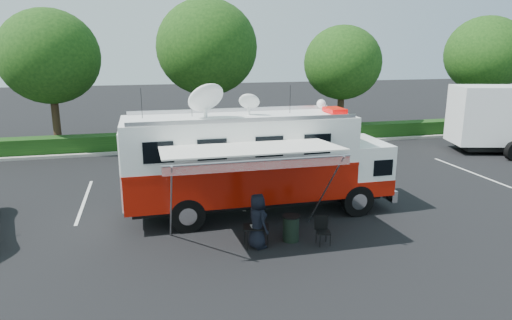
{
  "coord_description": "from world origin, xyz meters",
  "views": [
    {
      "loc": [
        -3.97,
        -15.55,
        6.06
      ],
      "look_at": [
        0.0,
        0.5,
        1.9
      ],
      "focal_mm": 32.0,
      "sensor_mm": 36.0,
      "label": 1
    }
  ],
  "objects": [
    {
      "name": "ground_plane",
      "position": [
        0.0,
        0.0,
        0.0
      ],
      "size": [
        120.0,
        120.0,
        0.0
      ],
      "primitive_type": "plane",
      "color": "black",
      "rests_on": "ground"
    },
    {
      "name": "back_border",
      "position": [
        1.14,
        12.9,
        5.0
      ],
      "size": [
        60.0,
        6.14,
        8.87
      ],
      "color": "#9E998E",
      "rests_on": "ground_plane"
    },
    {
      "name": "stall_lines",
      "position": [
        -0.5,
        3.0,
        0.0
      ],
      "size": [
        24.12,
        5.5,
        0.01
      ],
      "color": "silver",
      "rests_on": "ground_plane"
    },
    {
      "name": "command_truck",
      "position": [
        -0.08,
        -0.0,
        2.0
      ],
      "size": [
        9.72,
        2.67,
        4.67
      ],
      "color": "black",
      "rests_on": "ground_plane"
    },
    {
      "name": "awning",
      "position": [
        -0.95,
        -2.77,
        3.01
      ],
      "size": [
        5.3,
        2.73,
        3.2
      ],
      "color": "silver",
      "rests_on": "ground_plane"
    },
    {
      "name": "person",
      "position": [
        -0.8,
        -2.92,
        0.0
      ],
      "size": [
        0.79,
        0.97,
        1.73
      ],
      "primitive_type": "imported",
      "rotation": [
        0.0,
        0.0,
        1.89
      ],
      "color": "black",
      "rests_on": "ground_plane"
    },
    {
      "name": "folding_table",
      "position": [
        -0.83,
        -2.87,
        0.62
      ],
      "size": [
        0.89,
        0.72,
        0.67
      ],
      "color": "black",
      "rests_on": "ground_plane"
    },
    {
      "name": "folding_chair",
      "position": [
        1.24,
        -3.12,
        0.52
      ],
      "size": [
        0.51,
        0.53,
        0.89
      ],
      "color": "black",
      "rests_on": "ground_plane"
    },
    {
      "name": "trash_bin",
      "position": [
        0.36,
        -2.68,
        0.42
      ],
      "size": [
        0.56,
        0.56,
        0.84
      ],
      "color": "black",
      "rests_on": "ground_plane"
    }
  ]
}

